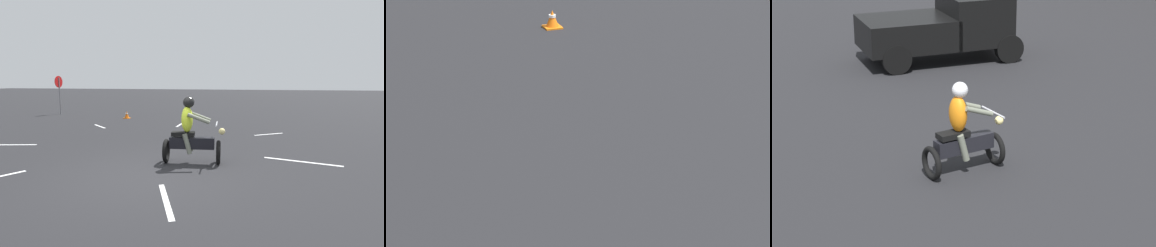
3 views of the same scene
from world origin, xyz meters
TOP-DOWN VIEW (x-y plane):
  - traffic_cone_mid_center at (-0.24, 12.74)m, footprint 0.32×0.32m

SIDE VIEW (x-z plane):
  - traffic_cone_mid_center at x=-0.24m, z-range -0.01..0.33m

